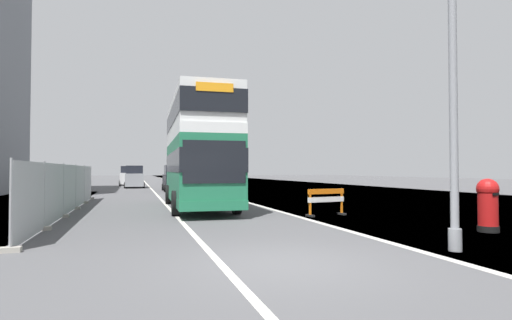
% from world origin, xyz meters
% --- Properties ---
extents(ground, '(140.00, 280.00, 0.10)m').
position_xyz_m(ground, '(0.65, 0.14, -0.05)').
color(ground, '#4C4C4F').
extents(double_decker_bus, '(2.99, 10.33, 5.15)m').
position_xyz_m(double_decker_bus, '(0.16, 12.03, 2.74)').
color(double_decker_bus, '#1E6B47').
rests_on(double_decker_bus, ground).
extents(lamppost_foreground, '(0.29, 0.70, 8.98)m').
position_xyz_m(lamppost_foreground, '(4.11, 0.04, 4.25)').
color(lamppost_foreground, gray).
rests_on(lamppost_foreground, ground).
extents(red_pillar_postbox, '(0.61, 0.61, 1.56)m').
position_xyz_m(red_pillar_postbox, '(7.18, 2.06, 0.85)').
color(red_pillar_postbox, black).
rests_on(red_pillar_postbox, ground).
extents(roadworks_barrier, '(1.73, 0.74, 1.06)m').
position_xyz_m(roadworks_barrier, '(4.55, 7.24, 0.66)').
color(roadworks_barrier, orange).
rests_on(roadworks_barrier, ground).
extents(construction_site_fence, '(0.44, 17.20, 2.08)m').
position_xyz_m(construction_site_fence, '(-5.35, 11.23, 1.00)').
color(construction_site_fence, '#A8AAAD').
rests_on(construction_site_fence, ground).
extents(car_oncoming_near, '(1.97, 4.25, 2.25)m').
position_xyz_m(car_oncoming_near, '(0.62, 28.58, 1.05)').
color(car_oncoming_near, black).
rests_on(car_oncoming_near, ground).
extents(car_receding_mid, '(2.00, 4.23, 2.29)m').
position_xyz_m(car_receding_mid, '(-2.73, 36.53, 1.06)').
color(car_receding_mid, gray).
rests_on(car_receding_mid, ground).
extents(car_receding_far, '(1.96, 4.04, 2.32)m').
position_xyz_m(car_receding_far, '(-3.48, 44.16, 1.08)').
color(car_receding_far, silver).
rests_on(car_receding_far, ground).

